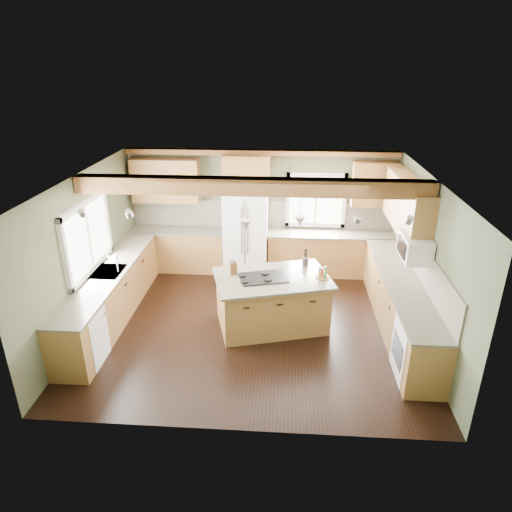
{
  "coord_description": "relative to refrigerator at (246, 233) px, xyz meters",
  "views": [
    {
      "loc": [
        0.54,
        -6.85,
        4.28
      ],
      "look_at": [
        0.04,
        0.3,
        1.17
      ],
      "focal_mm": 32.0,
      "sensor_mm": 36.0,
      "label": 1
    }
  ],
  "objects": [
    {
      "name": "faucet",
      "position": [
        -2.02,
        -2.07,
        0.15
      ],
      "size": [
        0.02,
        0.02,
        0.28
      ],
      "primitive_type": "cylinder",
      "color": "#B2B2B7",
      "rests_on": "sink"
    },
    {
      "name": "counter_right",
      "position": [
        2.8,
        -2.07,
        0.0
      ],
      "size": [
        0.64,
        3.74,
        0.04
      ],
      "primitive_type": "cube",
      "color": "#433C31",
      "rests_on": "base_cab_right"
    },
    {
      "name": "bottle_tray",
      "position": [
        1.47,
        -2.08,
        0.13
      ],
      "size": [
        0.24,
        0.24,
        0.21
      ],
      "primitive_type": null,
      "rotation": [
        0.0,
        0.0,
        0.03
      ],
      "color": "brown",
      "rests_on": "island_top"
    },
    {
      "name": "window_left",
      "position": [
        -2.48,
        -2.07,
        0.65
      ],
      "size": [
        0.04,
        1.6,
        1.05
      ],
      "primitive_type": "cube",
      "color": "white",
      "rests_on": "wall_left"
    },
    {
      "name": "soffit_trim",
      "position": [
        0.3,
        0.28,
        1.64
      ],
      "size": [
        5.55,
        0.2,
        0.1
      ],
      "primitive_type": "cube",
      "color": "brown",
      "rests_on": "ceiling"
    },
    {
      "name": "cooktop",
      "position": [
        0.49,
        -2.15,
        0.03
      ],
      "size": [
        0.88,
        0.7,
        0.02
      ],
      "primitive_type": "cube",
      "rotation": [
        0.0,
        0.0,
        0.27
      ],
      "color": "black",
      "rests_on": "island_top"
    },
    {
      "name": "base_cab_right",
      "position": [
        2.8,
        -2.07,
        -0.46
      ],
      "size": [
        0.6,
        3.7,
        0.88
      ],
      "primitive_type": "cube",
      "color": "brown",
      "rests_on": "floor"
    },
    {
      "name": "ceiling",
      "position": [
        0.3,
        -2.12,
        1.7
      ],
      "size": [
        5.6,
        5.6,
        0.0
      ],
      "primitive_type": "plane",
      "rotation": [
        3.14,
        0.0,
        0.0
      ],
      "color": "silver",
      "rests_on": "wall_back"
    },
    {
      "name": "sink",
      "position": [
        -2.2,
        -2.07,
        0.01
      ],
      "size": [
        0.5,
        0.65,
        0.03
      ],
      "primitive_type": "cube",
      "color": "#262628",
      "rests_on": "counter_left"
    },
    {
      "name": "base_cab_back_right",
      "position": [
        1.79,
        0.08,
        -0.46
      ],
      "size": [
        2.62,
        0.6,
        0.88
      ],
      "primitive_type": "cube",
      "color": "brown",
      "rests_on": "floor"
    },
    {
      "name": "counter_left",
      "position": [
        -2.2,
        -2.07,
        0.0
      ],
      "size": [
        0.64,
        3.74,
        0.04
      ],
      "primitive_type": "cube",
      "color": "#433C31",
      "rests_on": "base_cab_left"
    },
    {
      "name": "wall_left",
      "position": [
        -2.5,
        -2.12,
        0.4
      ],
      "size": [
        0.0,
        5.0,
        5.0
      ],
      "primitive_type": "plane",
      "rotation": [
        1.57,
        0.0,
        1.57
      ],
      "color": "#4F573E",
      "rests_on": "ground"
    },
    {
      "name": "wall_back",
      "position": [
        0.3,
        0.38,
        0.4
      ],
      "size": [
        5.6,
        0.0,
        5.6
      ],
      "primitive_type": "plane",
      "rotation": [
        1.57,
        0.0,
        0.0
      ],
      "color": "#4F573E",
      "rests_on": "ground"
    },
    {
      "name": "ceiling_beam",
      "position": [
        0.3,
        -2.11,
        1.57
      ],
      "size": [
        5.55,
        0.26,
        0.26
      ],
      "primitive_type": "cube",
      "color": "brown",
      "rests_on": "ceiling"
    },
    {
      "name": "floor",
      "position": [
        0.3,
        -2.12,
        -0.9
      ],
      "size": [
        5.6,
        5.6,
        0.0
      ],
      "primitive_type": "plane",
      "color": "black",
      "rests_on": "ground"
    },
    {
      "name": "backsplash_right",
      "position": [
        3.08,
        -2.07,
        0.31
      ],
      "size": [
        0.03,
        3.7,
        0.58
      ],
      "primitive_type": "cube",
      "color": "brown",
      "rests_on": "wall_right"
    },
    {
      "name": "microwave",
      "position": [
        2.88,
        -2.17,
        0.65
      ],
      "size": [
        0.4,
        0.7,
        0.38
      ],
      "primitive_type": "cube",
      "color": "white",
      "rests_on": "wall_right"
    },
    {
      "name": "knife_block",
      "position": [
        -0.04,
        -2.03,
        0.12
      ],
      "size": [
        0.15,
        0.13,
        0.2
      ],
      "primitive_type": "cube",
      "rotation": [
        0.0,
        0.0,
        0.41
      ],
      "color": "brown",
      "rests_on": "island_top"
    },
    {
      "name": "upper_cab_back_corner",
      "position": [
        2.6,
        0.21,
        1.05
      ],
      "size": [
        0.9,
        0.35,
        0.9
      ],
      "primitive_type": "cube",
      "color": "brown",
      "rests_on": "wall_back"
    },
    {
      "name": "counter_back_left",
      "position": [
        -1.49,
        0.08,
        0.0
      ],
      "size": [
        2.06,
        0.64,
        0.04
      ],
      "primitive_type": "cube",
      "color": "#433C31",
      "rests_on": "base_cab_back_left"
    },
    {
      "name": "refrigerator",
      "position": [
        0.0,
        0.0,
        0.0
      ],
      "size": [
        0.9,
        0.74,
        1.8
      ],
      "primitive_type": "cube",
      "color": "white",
      "rests_on": "floor"
    },
    {
      "name": "base_cab_back_left",
      "position": [
        -1.49,
        0.08,
        -0.46
      ],
      "size": [
        2.02,
        0.6,
        0.88
      ],
      "primitive_type": "cube",
      "color": "brown",
      "rests_on": "floor"
    },
    {
      "name": "wall_right",
      "position": [
        3.1,
        -2.12,
        0.4
      ],
      "size": [
        0.0,
        5.0,
        5.0
      ],
      "primitive_type": "plane",
      "rotation": [
        1.57,
        0.0,
        -1.57
      ],
      "color": "#4F573E",
      "rests_on": "ground"
    },
    {
      "name": "utensil_crock",
      "position": [
        1.2,
        -1.59,
        0.09
      ],
      "size": [
        0.11,
        0.11,
        0.14
      ],
      "primitive_type": "cylinder",
      "rotation": [
        0.0,
        0.0,
        -0.04
      ],
      "color": "#453E37",
      "rests_on": "island_top"
    },
    {
      "name": "window_back",
      "position": [
        1.45,
        0.36,
        0.65
      ],
      "size": [
        1.1,
        0.04,
        1.0
      ],
      "primitive_type": "cube",
      "color": "white",
      "rests_on": "wall_back"
    },
    {
      "name": "base_cab_left",
      "position": [
        -2.2,
        -2.07,
        -0.46
      ],
      "size": [
        0.6,
        3.7,
        0.88
      ],
      "primitive_type": "cube",
      "color": "brown",
      "rests_on": "floor"
    },
    {
      "name": "oven",
      "position": [
        2.79,
        -3.37,
        -0.47
      ],
      "size": [
        0.6,
        0.72,
        0.84
      ],
      "primitive_type": "cube",
      "color": "white",
      "rests_on": "floor"
    },
    {
      "name": "dishwasher",
      "position": [
        -2.19,
        -3.37,
        -0.47
      ],
      "size": [
        0.6,
        0.6,
        0.84
      ],
      "primitive_type": "cube",
      "color": "white",
      "rests_on": "floor"
    },
    {
      "name": "backsplash_back",
      "position": [
        0.3,
        0.36,
        0.31
      ],
      "size": [
        5.58,
        0.03,
        0.58
      ],
      "primitive_type": "cube",
      "color": "brown",
      "rests_on": "wall_back"
    },
    {
      "name": "counter_back_right",
      "position": [
        1.79,
        0.08,
        0.0
      ],
      "size": [
        2.66,
        0.64,
        0.04
      ],
      "primitive_type": "cube",
      "color": "#433C31",
      "rests_on": "base_cab_back_right"
    },
    {
      "name": "island_top",
      "position": [
        0.63,
        -2.11,
        0.0
      ],
      "size": [
        2.14,
        1.66,
        0.04
      ],
      "primitive_type": "cube",
      "rotation": [
        0.0,
        0.0,
        0.27
      ],
      "color": "#433C31",
      "rests_on": "island"
    },
    {
      "name": "pendant_left",
      "position": [
        0.21,
        -2.23,
        0.98
      ],
      "size": [
        0.18,
        0.18,
        0.16
      ],
      "primitive_type": "cone",
      "rotation": [
        3.14,
        0.0,
        0.0
      ],
      "color": "#B2B2B7",
      "rests_on": "ceiling"
    },
    {
      "name": "upper_cab_right",
      "position": [
        2.92,
        -1.22,
        1.05
      ],
      "size": [
        0.35,
        2.2,
        0.9
      ],
      "primitive_type": "cube",
      "color": "brown",
      "rests_on": "wall_right"
    },
    {
      "name": "upper_cab_over_fridge",
      "position": [
        -0.0,
        0.21,
        1.25
      ],
      "size": [
        0.96,
        0.35,
        0.7
      ],
      "primitive_type": "cube",
      "color": "brown",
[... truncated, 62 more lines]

